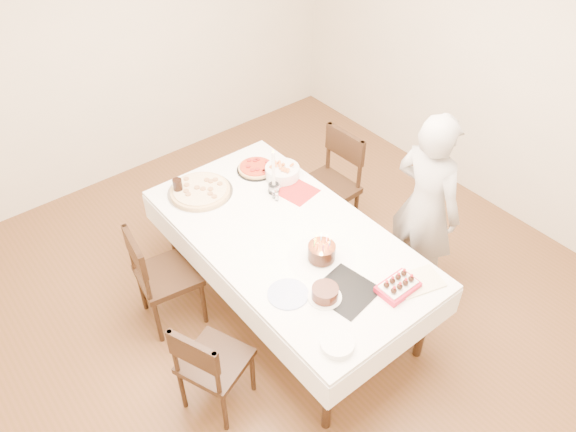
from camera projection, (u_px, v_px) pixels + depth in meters
floor at (300, 307)px, 4.39m from camera, size 5.00×5.00×0.00m
wall_back at (122, 38)px, 4.97m from camera, size 4.50×0.04×2.70m
wall_right at (515, 66)px, 4.56m from camera, size 0.04×5.00×2.70m
dining_table at (288, 272)px, 4.16m from camera, size 1.87×2.41×0.75m
chair_right_savory at (325, 189)px, 4.73m from camera, size 0.52×0.52×0.97m
chair_left_savory at (168, 275)px, 4.04m from camera, size 0.52×0.52×0.89m
chair_left_dessert at (215, 361)px, 3.53m from camera, size 0.55×0.55×0.83m
person at (426, 207)px, 4.09m from camera, size 0.39×0.58×1.56m
pizza_white at (200, 191)px, 4.25m from camera, size 0.63×0.63×0.04m
pizza_pepperoni at (256, 168)px, 4.47m from camera, size 0.39×0.39×0.04m
red_placemat at (297, 192)px, 4.28m from camera, size 0.30×0.30×0.01m
pasta_bowl at (282, 172)px, 4.39m from camera, size 0.29×0.29×0.09m
taper_candle at (273, 171)px, 4.15m from camera, size 0.11×0.11×0.39m
shaker_pair at (277, 196)px, 4.18m from camera, size 0.09×0.09×0.08m
cola_glass at (178, 187)px, 4.22m from camera, size 0.09×0.09×0.13m
layer_cake at (325, 293)px, 3.45m from camera, size 0.23×0.23×0.09m
cake_board at (346, 291)px, 3.52m from camera, size 0.39×0.39×0.01m
birthday_cake at (322, 248)px, 3.68m from camera, size 0.19×0.19×0.17m
strawberry_box at (398, 286)px, 3.51m from camera, size 0.26×0.18×0.07m
box_lid at (418, 282)px, 3.58m from camera, size 0.35×0.28×0.03m
plate_stack at (337, 344)px, 3.19m from camera, size 0.25×0.25×0.04m
china_plate at (288, 294)px, 3.50m from camera, size 0.31×0.31×0.01m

